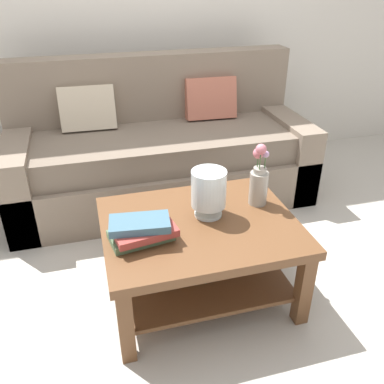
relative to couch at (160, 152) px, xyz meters
name	(u,v)px	position (x,y,z in m)	size (l,w,h in m)	color
ground_plane	(197,261)	(0.04, -0.93, -0.36)	(10.00, 10.00, 0.00)	#B7B2A8
back_wall	(142,6)	(0.04, 0.72, 0.99)	(6.40, 0.12, 2.70)	beige
couch	(160,152)	(0.00, 0.00, 0.00)	(2.25, 0.90, 1.06)	#7A6B5B
coffee_table	(199,243)	(-0.03, -1.20, -0.02)	(1.01, 0.80, 0.48)	brown
book_stack_main	(142,230)	(-0.34, -1.27, 0.17)	(0.34, 0.24, 0.12)	#51704C
glass_hurricane_vase	(209,190)	(0.04, -1.14, 0.26)	(0.18, 0.18, 0.26)	silver
flower_pitcher	(259,181)	(0.34, -1.09, 0.25)	(0.10, 0.10, 0.36)	#9E998E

